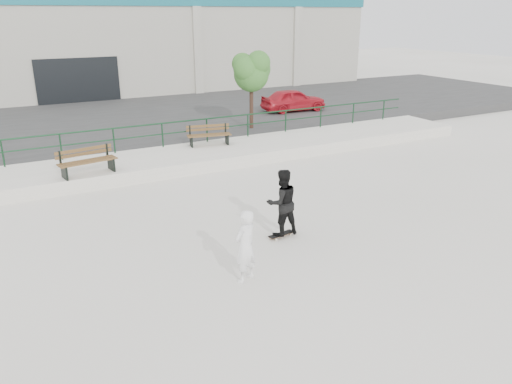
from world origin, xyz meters
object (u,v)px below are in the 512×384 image
red_car (293,100)px  skateboard (281,234)px  standing_skater (282,202)px  seated_skater (245,246)px  bench_right (209,135)px  tree (252,70)px  bench_left (87,161)px

red_car → skateboard: red_car is taller
red_car → standing_skater: 16.01m
standing_skater → seated_skater: (-1.95, -1.63, -0.15)m
bench_right → seated_skater: bearing=-96.9°
tree → standing_skater: size_ratio=1.99×
bench_left → red_car: (12.64, 6.63, 0.18)m
tree → seated_skater: 14.08m
seated_skater → bench_left: bearing=-100.3°
tree → skateboard: (-4.68, -10.56, -3.18)m
skateboard → standing_skater: size_ratio=0.44×
bench_right → seated_skater: size_ratio=1.11×
red_car → standing_skater: bearing=151.1°
red_car → standing_skater: size_ratio=2.00×
bench_left → bench_right: 5.60m
bench_left → standing_skater: size_ratio=1.11×
skateboard → seated_skater: seated_skater is taller
bench_right → standing_skater: bearing=-88.1°
bench_left → red_car: size_ratio=0.56×
bench_left → tree: 9.59m
bench_right → seated_skater: (-3.46, -10.11, -0.06)m
bench_left → standing_skater: standing_skater is taller
bench_left → skateboard: 7.77m
seated_skater → tree: bearing=-141.4°
bench_right → tree: (3.16, 2.08, 2.33)m
red_car → tree: bearing=128.5°
bench_left → tree: (8.48, 3.84, 2.30)m
tree → bench_right: bearing=-146.6°
tree → seated_skater: (-6.62, -12.19, -2.39)m
bench_left → skateboard: size_ratio=2.56×
tree → red_car: (4.15, 2.79, -2.12)m
skateboard → standing_skater: 0.94m
bench_right → bench_left: bearing=-149.7°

